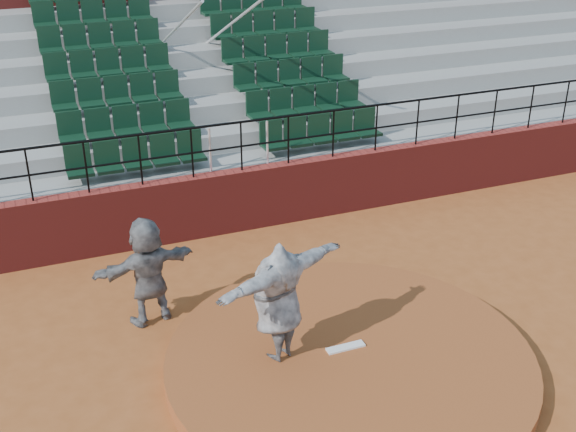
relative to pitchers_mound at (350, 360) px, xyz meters
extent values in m
plane|color=#9F5124|center=(0.00, 0.00, -0.12)|extent=(90.00, 90.00, 0.00)
cylinder|color=#964A21|center=(0.00, 0.00, 0.00)|extent=(5.50, 5.50, 0.25)
cube|color=white|center=(0.00, 0.15, 0.14)|extent=(0.60, 0.15, 0.03)
cube|color=maroon|center=(0.00, 5.00, 0.53)|extent=(24.00, 0.30, 1.30)
cylinder|color=black|center=(0.00, 5.00, 2.17)|extent=(24.00, 0.05, 0.05)
cylinder|color=black|center=(0.00, 5.00, 1.68)|extent=(24.00, 0.04, 0.04)
cylinder|color=black|center=(-4.00, 5.00, 1.67)|extent=(0.04, 0.04, 1.00)
cylinder|color=black|center=(-3.00, 5.00, 1.67)|extent=(0.04, 0.04, 1.00)
cylinder|color=black|center=(-2.00, 5.00, 1.67)|extent=(0.04, 0.04, 1.00)
cylinder|color=black|center=(-1.00, 5.00, 1.67)|extent=(0.04, 0.04, 1.00)
cylinder|color=black|center=(0.00, 5.00, 1.67)|extent=(0.04, 0.04, 1.00)
cylinder|color=black|center=(1.00, 5.00, 1.67)|extent=(0.04, 0.04, 1.00)
cylinder|color=black|center=(2.00, 5.00, 1.67)|extent=(0.04, 0.04, 1.00)
cylinder|color=black|center=(3.00, 5.00, 1.67)|extent=(0.04, 0.04, 1.00)
cylinder|color=black|center=(4.00, 5.00, 1.67)|extent=(0.04, 0.04, 1.00)
cylinder|color=black|center=(5.00, 5.00, 1.67)|extent=(0.04, 0.04, 1.00)
cylinder|color=black|center=(6.00, 5.00, 1.67)|extent=(0.04, 0.04, 1.00)
cylinder|color=black|center=(7.00, 5.00, 1.67)|extent=(0.04, 0.04, 1.00)
cylinder|color=black|center=(8.00, 5.00, 1.67)|extent=(0.04, 0.04, 1.00)
cube|color=gray|center=(0.00, 5.58, 0.53)|extent=(24.00, 0.85, 1.30)
cube|color=black|center=(-1.98, 5.59, 1.54)|extent=(2.75, 0.48, 0.72)
cube|color=black|center=(1.98, 5.59, 1.54)|extent=(2.75, 0.48, 0.72)
cube|color=gray|center=(0.00, 6.43, 0.73)|extent=(24.00, 0.85, 1.70)
cube|color=black|center=(-1.98, 6.44, 1.94)|extent=(2.75, 0.48, 0.72)
cube|color=black|center=(1.98, 6.44, 1.94)|extent=(2.75, 0.48, 0.72)
cube|color=gray|center=(0.00, 7.28, 0.93)|extent=(24.00, 0.85, 2.10)
cube|color=black|center=(-1.98, 7.29, 2.33)|extent=(2.75, 0.48, 0.72)
cube|color=black|center=(1.98, 7.29, 2.33)|extent=(2.75, 0.48, 0.72)
cube|color=gray|center=(0.00, 8.12, 1.12)|extent=(24.00, 0.85, 2.50)
cube|color=black|center=(-1.98, 8.13, 2.73)|extent=(2.75, 0.48, 0.72)
cube|color=black|center=(1.98, 8.13, 2.73)|extent=(2.75, 0.48, 0.72)
cube|color=gray|center=(0.00, 8.97, 1.33)|extent=(24.00, 0.85, 2.90)
cube|color=black|center=(-1.98, 8.98, 3.14)|extent=(2.75, 0.48, 0.72)
cube|color=black|center=(1.98, 8.98, 3.14)|extent=(2.75, 0.48, 0.72)
cube|color=gray|center=(0.00, 9.82, 1.52)|extent=(24.00, 0.85, 3.30)
cube|color=black|center=(-1.98, 9.83, 3.53)|extent=(2.75, 0.48, 0.72)
cube|color=black|center=(1.98, 9.83, 3.53)|extent=(2.75, 0.48, 0.72)
cube|color=gray|center=(0.00, 10.68, 1.73)|extent=(24.00, 0.85, 3.70)
cylinder|color=silver|center=(-0.60, 8.12, 3.28)|extent=(0.06, 5.97, 2.46)
cylinder|color=silver|center=(0.60, 8.12, 3.28)|extent=(0.06, 5.97, 2.46)
imported|color=black|center=(-1.00, 0.36, 1.07)|extent=(2.39, 1.48, 1.89)
imported|color=black|center=(-2.48, 2.36, 0.80)|extent=(1.79, 0.86, 1.85)
camera|label=1|loc=(-4.08, -7.79, 6.66)|focal=45.00mm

